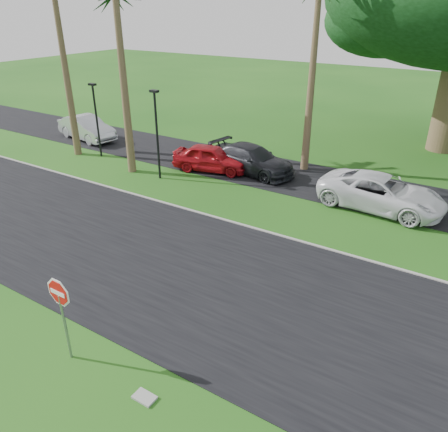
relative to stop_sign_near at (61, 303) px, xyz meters
name	(u,v)px	position (x,y,z in m)	size (l,w,h in m)	color
ground	(135,294)	(-0.50, 3.00, -1.77)	(120.00, 120.00, 0.00)	#1A4C13
road	(173,265)	(-0.50, 5.00, -1.76)	(120.00, 8.00, 0.02)	black
parking_strip	(293,177)	(-0.50, 15.50, -1.76)	(120.00, 5.00, 0.02)	black
curb	(231,222)	(-0.50, 9.05, -1.74)	(120.00, 0.12, 0.06)	gray
stop_sign_near	(61,303)	(0.00, 0.00, 0.00)	(1.05, 0.07, 2.62)	gray
streetlight_left	(96,115)	(-12.00, 12.50, 0.72)	(0.45, 0.25, 4.34)	black
streetlight_right	(157,130)	(-6.50, 11.50, 0.88)	(0.45, 0.25, 4.64)	black
car_silver	(87,128)	(-15.43, 14.55, -0.99)	(1.66, 4.77, 1.57)	#BBBCC3
car_red	(211,158)	(-4.79, 13.94, -1.05)	(1.72, 4.28, 1.46)	#A30D15
car_dark	(252,160)	(-2.76, 14.92, -1.04)	(2.06, 5.08, 1.47)	black
car_minivan	(381,193)	(4.50, 13.86, -1.00)	(2.57, 5.58, 1.55)	silver
utility_slab	(144,397)	(2.57, 0.01, -1.74)	(0.55, 0.35, 0.06)	gray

